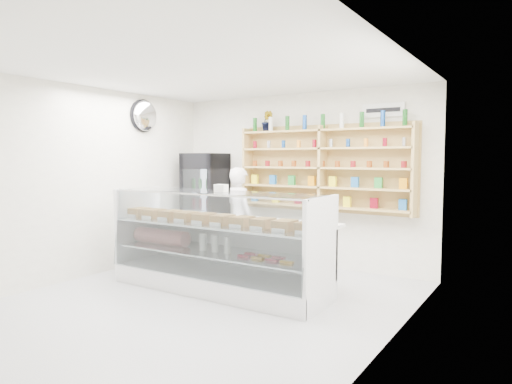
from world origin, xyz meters
The scene contains 8 objects.
room centered at (0.00, 0.00, 1.40)m, with size 5.00×5.00×5.00m.
display_counter centered at (-0.17, 0.55, 0.36)m, with size 3.03×0.90×1.32m.
shop_worker centered at (-0.69, 1.80, 0.80)m, with size 0.59×0.38×1.60m, color white.
drinks_cooler centered at (-1.68, 2.13, 0.92)m, with size 0.71×0.69×1.84m.
wall_shelving centered at (0.50, 2.34, 1.59)m, with size 2.84×0.28×1.33m.
potted_plant centered at (-0.51, 2.34, 2.36)m, with size 0.19×0.15×0.34m, color #1E6626.
security_mirror centered at (-2.17, 1.20, 2.45)m, with size 0.15×0.50×0.50m, color silver.
wall_sign centered at (1.40, 2.47, 2.45)m, with size 0.62×0.03×0.20m, color white.
Camera 1 is at (3.48, -4.19, 1.75)m, focal length 32.00 mm.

